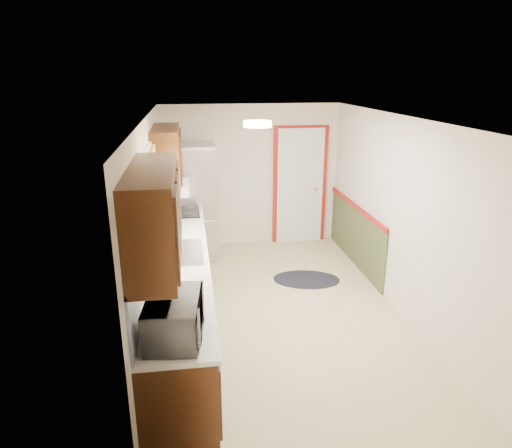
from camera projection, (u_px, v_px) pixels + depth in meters
name	position (u px, v px, depth m)	size (l,w,h in m)	color
room_shell	(280.00, 221.00, 5.42)	(3.20, 5.20, 2.52)	#C5B98B
kitchen_run	(176.00, 267.00, 5.10)	(0.63, 4.00, 2.20)	#3C1E0D
back_wall_trim	(311.00, 196.00, 7.73)	(1.12, 2.30, 2.08)	maroon
ceiling_fixture	(257.00, 124.00, 4.83)	(0.30, 0.30, 0.06)	#FFD88C
microwave	(174.00, 314.00, 3.44)	(0.60, 0.33, 0.41)	white
refrigerator	(192.00, 202.00, 7.26)	(0.81, 0.79, 1.84)	#B7B7BC
rug	(306.00, 279.00, 6.66)	(0.97, 0.62, 0.01)	black
cooktop	(181.00, 212.00, 6.65)	(0.54, 0.65, 0.02)	black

